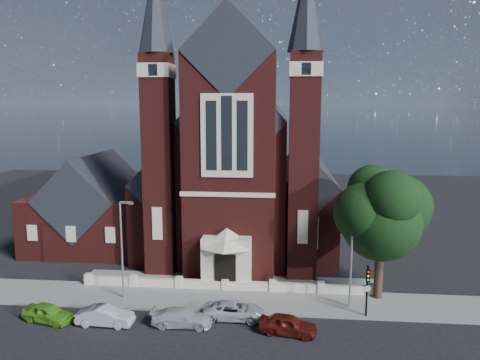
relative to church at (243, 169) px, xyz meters
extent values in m
plane|color=black|center=(0.00, -7.94, -8.19)|extent=(120.00, 120.00, 0.00)
cube|color=slate|center=(0.00, -18.44, -8.19)|extent=(60.00, 5.00, 0.12)
cube|color=slate|center=(0.00, -14.44, -8.19)|extent=(26.00, 3.00, 0.14)
cube|color=beige|center=(0.00, -16.44, -8.19)|extent=(24.00, 0.40, 0.90)
cube|color=#521A15|center=(0.00, 2.06, -1.19)|extent=(10.00, 30.00, 14.00)
cube|color=black|center=(0.00, 2.06, 5.81)|extent=(10.00, 30.20, 10.00)
cube|color=#521A15|center=(-7.50, 1.06, -4.19)|extent=(5.00, 26.00, 8.00)
cube|color=#521A15|center=(7.50, 1.06, -4.19)|extent=(5.00, 26.00, 8.00)
cube|color=black|center=(-7.50, 1.06, -0.19)|extent=(5.01, 26.20, 5.01)
cube|color=black|center=(7.50, 1.06, -0.19)|extent=(5.01, 26.20, 5.01)
cube|color=#521A15|center=(0.00, -13.44, 1.81)|extent=(8.00, 3.00, 20.00)
cube|color=black|center=(0.00, -13.44, 11.81)|extent=(8.00, 3.20, 8.00)
cube|color=beige|center=(0.00, -14.99, 4.81)|extent=(4.40, 0.15, 7.00)
cube|color=black|center=(0.00, -15.06, 5.01)|extent=(0.90, 0.08, 6.20)
cube|color=beige|center=(0.00, -15.44, -5.99)|extent=(4.20, 2.00, 4.40)
cube|color=black|center=(0.00, -16.49, -6.59)|extent=(1.80, 0.12, 3.20)
cone|color=beige|center=(0.00, -15.44, -3.79)|extent=(4.60, 4.60, 1.60)
cube|color=#521A15|center=(-6.50, -12.44, 1.81)|extent=(2.60, 2.60, 20.00)
cube|color=beige|center=(-6.50, -12.44, 10.31)|extent=(2.80, 2.80, 1.20)
cone|color=black|center=(-6.50, -12.44, 15.81)|extent=(3.20, 3.20, 8.00)
cube|color=#521A15|center=(6.50, -12.44, 1.81)|extent=(2.60, 2.60, 20.00)
cube|color=beige|center=(6.50, -12.44, 10.31)|extent=(2.80, 2.80, 1.20)
cone|color=black|center=(6.50, -12.44, 15.81)|extent=(3.20, 3.20, 8.00)
cube|color=#521A15|center=(-16.00, -4.94, -5.19)|extent=(12.00, 12.00, 6.00)
cube|color=black|center=(-16.00, -4.94, -2.19)|extent=(8.49, 12.20, 8.49)
cylinder|color=black|center=(12.50, -16.94, -5.69)|extent=(0.70, 0.70, 5.00)
sphere|color=black|center=(12.50, -16.94, -1.69)|extent=(6.40, 6.40, 6.40)
sphere|color=black|center=(12.90, -18.14, 0.31)|extent=(4.40, 4.40, 4.40)
cylinder|color=gray|center=(-8.00, -18.94, -4.19)|extent=(0.16, 0.16, 8.00)
cube|color=gray|center=(-7.50, -18.94, -0.19)|extent=(1.00, 0.15, 0.18)
cube|color=gray|center=(-7.10, -18.94, -0.27)|extent=(0.35, 0.22, 0.12)
cylinder|color=gray|center=(10.00, -18.94, -4.19)|extent=(0.16, 0.16, 8.00)
cube|color=gray|center=(10.50, -18.94, -0.19)|extent=(1.00, 0.15, 0.18)
cube|color=gray|center=(10.90, -18.94, -0.27)|extent=(0.35, 0.22, 0.12)
cylinder|color=black|center=(11.00, -20.44, -6.19)|extent=(0.14, 0.14, 4.00)
cube|color=black|center=(11.00, -20.59, -4.89)|extent=(0.28, 0.22, 0.90)
sphere|color=red|center=(11.00, -20.72, -4.59)|extent=(0.14, 0.14, 0.14)
sphere|color=#CC8C0C|center=(11.00, -20.72, -4.89)|extent=(0.14, 0.14, 0.14)
sphere|color=#0C9919|center=(11.00, -20.72, -5.19)|extent=(0.14, 0.14, 0.14)
imported|color=#60B023|center=(-12.10, -23.36, -7.52)|extent=(4.15, 2.52, 1.32)
imported|color=#B0B3B8|center=(-7.76, -23.46, -7.51)|extent=(4.10, 1.50, 1.34)
imported|color=silver|center=(-2.28, -23.09, -7.56)|extent=(4.36, 1.85, 1.26)
imported|color=silver|center=(1.30, -21.61, -7.55)|extent=(4.56, 2.12, 1.26)
imported|color=#57140E|center=(5.23, -23.58, -7.50)|extent=(4.26, 2.34, 1.37)
camera|label=1|loc=(4.79, -53.76, 7.42)|focal=35.00mm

